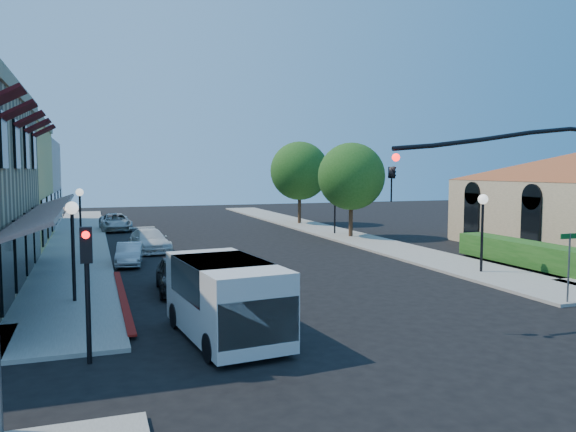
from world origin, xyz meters
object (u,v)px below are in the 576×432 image
object	(u,v)px
street_tree_b	(300,171)
secondary_signal	(87,269)
lamppost_left_near	(72,226)
street_name_sign	(569,257)
lamppost_right_far	(335,197)
parked_car_a	(178,274)
parked_car_c	(150,240)
cobra_streetlight	(8,133)
parked_car_b	(129,254)
lamppost_right_near	(483,213)
parked_car_d	(115,222)
street_tree_a	(351,176)
white_van	(226,294)
lamppost_left_far	(80,203)
signal_mast_arm	(550,188)

from	to	relation	value
street_tree_b	secondary_signal	xyz separation A→B (m)	(-16.80, -30.59, -2.23)
secondary_signal	lamppost_left_near	world-z (taller)	lamppost_left_near
street_name_sign	lamppost_right_far	world-z (taller)	lamppost_right_far
parked_car_a	parked_car_c	bearing A→B (deg)	93.26
secondary_signal	cobra_streetlight	world-z (taller)	cobra_streetlight
parked_car_b	parked_car_a	bearing A→B (deg)	-71.79
lamppost_left_near	parked_car_a	xyz separation A→B (m)	(3.70, 0.87, -2.07)
lamppost_right_near	parked_car_b	distance (m)	16.69
street_tree_b	parked_car_b	size ratio (longest dim) A/B	2.12
parked_car_b	parked_car_d	xyz separation A→B (m)	(0.00, 16.40, 0.11)
cobra_streetlight	street_name_sign	xyz separation A→B (m)	(16.65, 4.20, -3.57)
parked_car_a	secondary_signal	bearing A→B (deg)	-109.95
parked_car_d	lamppost_right_far	bearing A→B (deg)	-31.33
street_tree_b	secondary_signal	bearing A→B (deg)	-118.77
cobra_streetlight	parked_car_a	size ratio (longest dim) A/B	2.37
street_tree_a	street_tree_b	size ratio (longest dim) A/B	0.92
white_van	parked_car_c	world-z (taller)	white_van
white_van	parked_car_c	distance (m)	17.72
lamppost_right_near	lamppost_right_far	size ratio (longest dim) A/B	1.00
parked_car_a	lamppost_left_far	bearing A→B (deg)	109.00
cobra_streetlight	parked_car_c	distance (m)	22.90
secondary_signal	white_van	bearing A→B (deg)	14.00
parked_car_b	lamppost_left_near	bearing A→B (deg)	-100.38
white_van	parked_car_b	xyz separation A→B (m)	(-1.76, 13.31, -0.71)
lamppost_right_far	parked_car_b	bearing A→B (deg)	-150.25
parked_car_d	street_name_sign	bearing A→B (deg)	-68.08
street_tree_a	secondary_signal	world-z (taller)	street_tree_a
cobra_streetlight	parked_car_d	xyz separation A→B (m)	(2.95, 34.00, -4.61)
cobra_streetlight	white_van	world-z (taller)	cobra_streetlight
parked_car_d	secondary_signal	bearing A→B (deg)	-96.14
street_tree_a	white_van	size ratio (longest dim) A/B	1.27
white_van	secondary_signal	bearing A→B (deg)	-166.00
lamppost_left_far	parked_car_d	world-z (taller)	lamppost_left_far
lamppost_right_near	parked_car_c	xyz separation A→B (m)	(-13.30, 12.00, -2.10)
cobra_streetlight	parked_car_b	xyz separation A→B (m)	(2.95, 17.60, -4.72)
street_tree_b	lamppost_left_far	bearing A→B (deg)	-149.97
street_tree_b	cobra_streetlight	distance (m)	38.45
street_tree_a	lamppost_right_far	world-z (taller)	street_tree_a
parked_car_a	street_tree_a	bearing A→B (deg)	47.25
street_tree_a	signal_mast_arm	world-z (taller)	street_tree_a
parked_car_a	parked_car_b	world-z (taller)	parked_car_a
cobra_streetlight	lamppost_right_far	xyz separation A→B (m)	(17.65, 26.00, -2.53)
secondary_signal	cobra_streetlight	distance (m)	4.65
parked_car_b	signal_mast_arm	bearing A→B (deg)	-43.01
street_tree_a	secondary_signal	size ratio (longest dim) A/B	1.95
signal_mast_arm	lamppost_right_far	distance (m)	22.70
street_name_sign	white_van	size ratio (longest dim) A/B	0.49
white_van	signal_mast_arm	bearing A→B (deg)	-4.43
parked_car_d	lamppost_right_near	bearing A→B (deg)	-61.28
lamppost_left_near	secondary_signal	bearing A→B (deg)	-85.66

